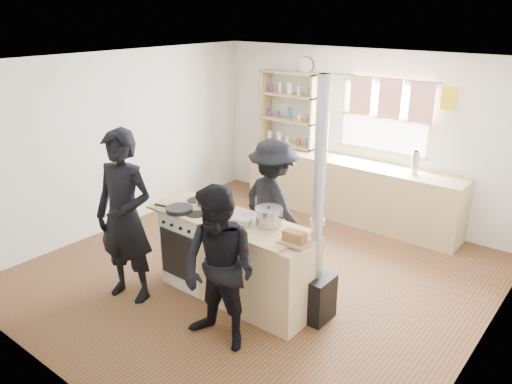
# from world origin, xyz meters

# --- Properties ---
(ground) EXTENTS (5.00, 5.00, 0.01)m
(ground) POSITION_xyz_m (0.00, 0.00, -0.01)
(ground) COLOR brown
(ground) RESTS_ON ground
(back_counter) EXTENTS (3.40, 0.55, 0.90)m
(back_counter) POSITION_xyz_m (0.00, 2.22, 0.45)
(back_counter) COLOR tan
(back_counter) RESTS_ON ground
(shelving_unit) EXTENTS (1.00, 0.28, 1.20)m
(shelving_unit) POSITION_xyz_m (-1.20, 2.34, 1.51)
(shelving_unit) COLOR tan
(shelving_unit) RESTS_ON back_counter
(thermos) EXTENTS (0.10, 0.10, 0.33)m
(thermos) POSITION_xyz_m (0.97, 2.22, 1.06)
(thermos) COLOR silver
(thermos) RESTS_ON back_counter
(cooking_island) EXTENTS (1.97, 0.64, 0.93)m
(cooking_island) POSITION_xyz_m (0.14, -0.55, 0.47)
(cooking_island) COLOR silver
(cooking_island) RESTS_ON ground
(skillet_greens) EXTENTS (0.36, 0.36, 0.05)m
(skillet_greens) POSITION_xyz_m (-0.50, -0.75, 0.96)
(skillet_greens) COLOR black
(skillet_greens) RESTS_ON cooking_island
(roast_tray) EXTENTS (0.37, 0.32, 0.08)m
(roast_tray) POSITION_xyz_m (0.20, -0.56, 0.97)
(roast_tray) COLOR silver
(roast_tray) RESTS_ON cooking_island
(stockpot_stove) EXTENTS (0.21, 0.21, 0.18)m
(stockpot_stove) POSITION_xyz_m (-0.39, -0.46, 1.01)
(stockpot_stove) COLOR silver
(stockpot_stove) RESTS_ON cooking_island
(stockpot_counter) EXTENTS (0.29, 0.29, 0.21)m
(stockpot_counter) POSITION_xyz_m (0.49, -0.43, 1.03)
(stockpot_counter) COLOR #B0B0B2
(stockpot_counter) RESTS_ON cooking_island
(bread_board) EXTENTS (0.29, 0.21, 0.12)m
(bread_board) POSITION_xyz_m (0.93, -0.61, 0.98)
(bread_board) COLOR tan
(bread_board) RESTS_ON cooking_island
(flue_heater) EXTENTS (0.35, 0.35, 2.50)m
(flue_heater) POSITION_xyz_m (1.02, -0.34, 0.65)
(flue_heater) COLOR black
(flue_heater) RESTS_ON ground
(person_near_left) EXTENTS (0.78, 0.61, 1.90)m
(person_near_left) POSITION_xyz_m (-0.80, -1.25, 0.95)
(person_near_left) COLOR black
(person_near_left) RESTS_ON ground
(person_near_right) EXTENTS (0.79, 0.63, 1.59)m
(person_near_right) POSITION_xyz_m (0.55, -1.26, 0.80)
(person_near_right) COLOR black
(person_near_right) RESTS_ON ground
(person_far) EXTENTS (1.17, 0.87, 1.62)m
(person_far) POSITION_xyz_m (0.01, 0.29, 0.81)
(person_far) COLOR black
(person_far) RESTS_ON ground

